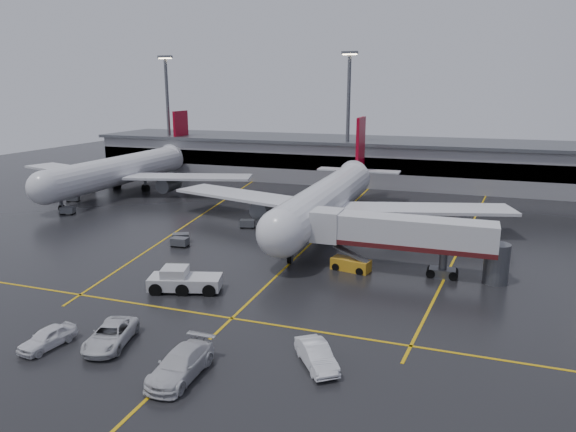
% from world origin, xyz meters
% --- Properties ---
extents(ground, '(220.00, 220.00, 0.00)m').
position_xyz_m(ground, '(0.00, 0.00, 0.00)').
color(ground, black).
rests_on(ground, ground).
extents(apron_line_centre, '(0.25, 90.00, 0.02)m').
position_xyz_m(apron_line_centre, '(0.00, 0.00, 0.01)').
color(apron_line_centre, gold).
rests_on(apron_line_centre, ground).
extents(apron_line_stop, '(60.00, 0.25, 0.02)m').
position_xyz_m(apron_line_stop, '(0.00, -22.00, 0.01)').
color(apron_line_stop, gold).
rests_on(apron_line_stop, ground).
extents(apron_line_left, '(9.99, 69.35, 0.02)m').
position_xyz_m(apron_line_left, '(-20.00, 10.00, 0.01)').
color(apron_line_left, gold).
rests_on(apron_line_left, ground).
extents(apron_line_right, '(7.57, 69.64, 0.02)m').
position_xyz_m(apron_line_right, '(18.00, 10.00, 0.01)').
color(apron_line_right, gold).
rests_on(apron_line_right, ground).
extents(terminal, '(122.00, 19.00, 8.60)m').
position_xyz_m(terminal, '(0.00, 47.93, 4.32)').
color(terminal, gray).
rests_on(terminal, ground).
extents(light_mast_left, '(3.00, 1.20, 25.45)m').
position_xyz_m(light_mast_left, '(-45.00, 42.00, 14.47)').
color(light_mast_left, '#595B60').
rests_on(light_mast_left, ground).
extents(light_mast_mid, '(3.00, 1.20, 25.45)m').
position_xyz_m(light_mast_mid, '(-5.00, 42.00, 14.47)').
color(light_mast_mid, '#595B60').
rests_on(light_mast_mid, ground).
extents(main_airliner, '(48.80, 45.60, 14.10)m').
position_xyz_m(main_airliner, '(0.00, 9.70, 4.21)').
color(main_airliner, silver).
rests_on(main_airliner, ground).
extents(second_airliner, '(48.80, 45.60, 14.10)m').
position_xyz_m(second_airliner, '(-42.00, 21.70, 4.21)').
color(second_airliner, silver).
rests_on(second_airliner, ground).
extents(jet_bridge, '(19.90, 3.40, 6.05)m').
position_xyz_m(jet_bridge, '(11.87, -6.00, 3.93)').
color(jet_bridge, silver).
rests_on(jet_bridge, ground).
extents(pushback_tractor, '(7.19, 4.53, 2.39)m').
position_xyz_m(pushback_tractor, '(-6.94, -17.91, 0.95)').
color(pushback_tractor, silver).
rests_on(pushback_tractor, ground).
extents(belt_loader, '(4.32, 2.58, 2.57)m').
position_xyz_m(belt_loader, '(6.77, -7.08, 0.63)').
color(belt_loader, orange).
rests_on(belt_loader, ground).
extents(service_van_a, '(3.92, 6.15, 1.58)m').
position_xyz_m(service_van_a, '(-6.55, -29.14, 0.79)').
color(service_van_a, silver).
rests_on(service_van_a, ground).
extents(service_van_b, '(2.55, 6.21, 1.80)m').
position_xyz_m(service_van_b, '(0.67, -31.29, 0.90)').
color(service_van_b, silver).
rests_on(service_van_b, ground).
extents(service_van_c, '(4.25, 4.94, 1.61)m').
position_xyz_m(service_van_c, '(8.77, -27.00, 0.80)').
color(service_van_c, white).
rests_on(service_van_c, ground).
extents(service_van_d, '(2.37, 4.61, 1.50)m').
position_xyz_m(service_van_d, '(-10.75, -30.95, 0.75)').
color(service_van_d, white).
rests_on(service_van_d, ground).
extents(baggage_cart_a, '(2.09, 1.44, 1.12)m').
position_xyz_m(baggage_cart_a, '(-14.63, -5.58, 0.63)').
color(baggage_cart_a, '#595B60').
rests_on(baggage_cart_a, ground).
extents(baggage_cart_b, '(2.37, 2.07, 1.12)m').
position_xyz_m(baggage_cart_b, '(-15.49, -3.90, 0.63)').
color(baggage_cart_b, '#595B60').
rests_on(baggage_cart_b, ground).
extents(baggage_cart_c, '(2.28, 1.80, 1.12)m').
position_xyz_m(baggage_cart_c, '(-10.41, 5.19, 0.63)').
color(baggage_cart_c, '#595B60').
rests_on(baggage_cart_c, ground).
extents(baggage_cart_d, '(2.36, 2.02, 1.12)m').
position_xyz_m(baggage_cart_d, '(-45.27, 11.24, 0.63)').
color(baggage_cart_d, '#595B60').
rests_on(baggage_cart_d, ground).
extents(baggage_cart_e, '(2.30, 1.84, 1.12)m').
position_xyz_m(baggage_cart_e, '(-39.50, 3.52, 0.63)').
color(baggage_cart_e, '#595B60').
rests_on(baggage_cart_e, ground).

